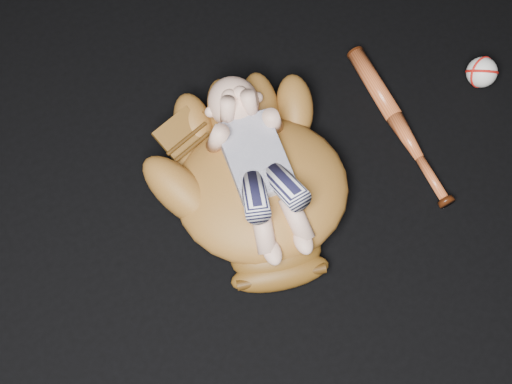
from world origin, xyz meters
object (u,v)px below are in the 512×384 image
(baseball_glove, at_px, (262,185))
(baseball, at_px, (482,72))
(newborn_baby, at_px, (261,169))
(baseball_bat, at_px, (400,126))

(baseball_glove, bearing_deg, baseball, 19.21)
(baseball, bearing_deg, newborn_baby, -177.97)
(newborn_baby, bearing_deg, baseball_bat, 8.29)
(newborn_baby, distance_m, baseball_bat, 0.35)
(baseball_glove, distance_m, newborn_baby, 0.06)
(baseball_glove, height_order, newborn_baby, newborn_baby)
(baseball_bat, height_order, baseball, baseball)
(newborn_baby, height_order, baseball_bat, newborn_baby)
(newborn_baby, height_order, baseball, newborn_baby)
(baseball_glove, relative_size, baseball, 7.32)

